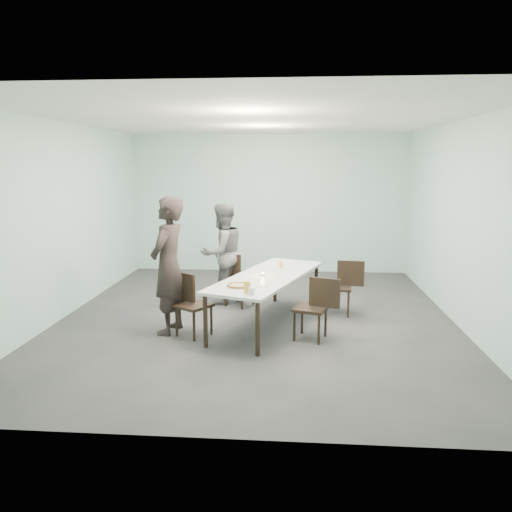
# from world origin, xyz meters

# --- Properties ---
(ground) EXTENTS (7.00, 7.00, 0.00)m
(ground) POSITION_xyz_m (0.00, 0.00, 0.00)
(ground) COLOR #333335
(ground) RESTS_ON ground
(room_shell) EXTENTS (6.02, 7.02, 3.01)m
(room_shell) POSITION_xyz_m (0.00, 0.00, 2.03)
(room_shell) COLOR #ADD9D0
(room_shell) RESTS_ON ground
(table) EXTENTS (1.71, 2.75, 0.75)m
(table) POSITION_xyz_m (0.19, -0.30, 0.69)
(table) COLOR white
(table) RESTS_ON ground
(chair_near_left) EXTENTS (0.64, 0.58, 0.87)m
(chair_near_left) POSITION_xyz_m (-0.87, -0.83, 0.50)
(chair_near_left) COLOR black
(chair_near_left) RESTS_ON ground
(chair_far_left) EXTENTS (0.65, 0.57, 0.87)m
(chair_far_left) POSITION_xyz_m (-0.41, 0.71, 0.50)
(chair_far_left) COLOR black
(chair_far_left) RESTS_ON ground
(chair_near_right) EXTENTS (0.65, 0.53, 0.87)m
(chair_near_right) POSITION_xyz_m (0.88, -0.92, 0.50)
(chair_near_right) COLOR black
(chair_near_right) RESTS_ON ground
(chair_far_right) EXTENTS (0.63, 0.47, 0.87)m
(chair_far_right) POSITION_xyz_m (1.35, 0.30, 0.50)
(chair_far_right) COLOR black
(chair_far_right) RESTS_ON ground
(diner_near) EXTENTS (0.59, 0.78, 1.93)m
(diner_near) POSITION_xyz_m (-1.17, -0.76, 0.97)
(diner_near) COLOR black
(diner_near) RESTS_ON ground
(diner_far) EXTENTS (1.06, 1.06, 1.74)m
(diner_far) POSITION_xyz_m (-0.65, 0.84, 0.87)
(diner_far) COLOR slate
(diner_far) RESTS_ON ground
(pizza) EXTENTS (0.34, 0.34, 0.04)m
(pizza) POSITION_xyz_m (-0.16, -1.05, 0.77)
(pizza) COLOR white
(pizza) RESTS_ON table
(side_plate) EXTENTS (0.18, 0.18, 0.01)m
(side_plate) POSITION_xyz_m (0.14, -0.97, 0.76)
(side_plate) COLOR white
(side_plate) RESTS_ON table
(beer_glass) EXTENTS (0.08, 0.08, 0.15)m
(beer_glass) POSITION_xyz_m (-0.02, -1.36, 0.82)
(beer_glass) COLOR gold
(beer_glass) RESTS_ON table
(water_tumbler) EXTENTS (0.08, 0.08, 0.09)m
(water_tumbler) POSITION_xyz_m (0.05, -1.44, 0.80)
(water_tumbler) COLOR silver
(water_tumbler) RESTS_ON table
(tealight) EXTENTS (0.06, 0.06, 0.05)m
(tealight) POSITION_xyz_m (0.12, -0.36, 0.77)
(tealight) COLOR silver
(tealight) RESTS_ON table
(amber_tumbler) EXTENTS (0.07, 0.07, 0.08)m
(amber_tumbler) POSITION_xyz_m (0.36, 0.30, 0.79)
(amber_tumbler) COLOR gold
(amber_tumbler) RESTS_ON table
(menu) EXTENTS (0.36, 0.31, 0.01)m
(menu) POSITION_xyz_m (0.27, 0.55, 0.75)
(menu) COLOR silver
(menu) RESTS_ON table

